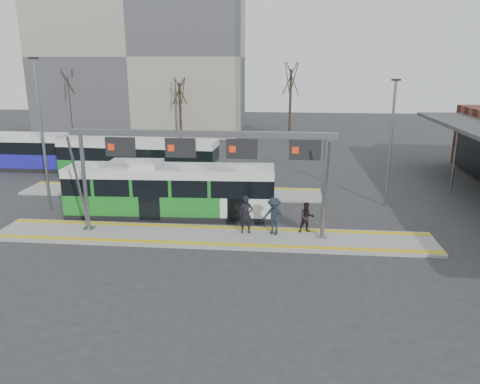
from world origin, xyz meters
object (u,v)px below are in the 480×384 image
object	(u,v)px
gantry	(204,153)
passenger_a	(246,215)
passenger_c	(274,216)
passenger_b	(307,218)
hero_bus	(170,191)

from	to	relation	value
gantry	passenger_a	size ratio (longest dim) A/B	6.78
gantry	passenger_c	bearing A→B (deg)	3.39
passenger_b	gantry	bearing A→B (deg)	171.24
gantry	hero_bus	distance (m)	4.80
gantry	hero_bus	world-z (taller)	gantry
passenger_a	passenger_c	size ratio (longest dim) A/B	1.00
gantry	passenger_b	world-z (taller)	gantry
gantry	hero_bus	xyz separation A→B (m)	(-2.49, 2.96, -2.84)
gantry	passenger_c	distance (m)	4.70
passenger_b	passenger_c	world-z (taller)	passenger_c
gantry	hero_bus	bearing A→B (deg)	130.09
hero_bus	passenger_b	distance (m)	7.95
hero_bus	passenger_c	size ratio (longest dim) A/B	6.10
gantry	passenger_c	xyz separation A→B (m)	(3.45, 0.20, -3.19)
hero_bus	passenger_c	distance (m)	6.56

